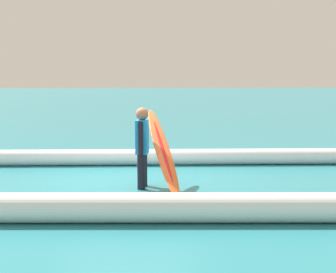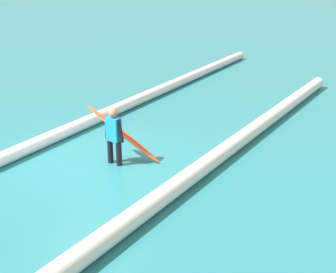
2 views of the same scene
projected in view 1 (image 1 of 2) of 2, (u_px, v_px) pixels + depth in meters
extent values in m
plane|color=teal|center=(127.00, 181.00, 9.20)|extent=(197.63, 197.63, 0.00)
cylinder|color=black|center=(143.00, 169.00, 8.74)|extent=(0.14, 0.14, 0.60)
cylinder|color=black|center=(141.00, 172.00, 8.46)|extent=(0.14, 0.14, 0.60)
cube|color=#198CD8|center=(142.00, 137.00, 8.53)|extent=(0.25, 0.36, 0.58)
sphere|color=#AC6649|center=(142.00, 114.00, 8.49)|extent=(0.22, 0.22, 0.22)
cylinder|color=black|center=(144.00, 135.00, 8.74)|extent=(0.09, 0.12, 0.56)
cylinder|color=black|center=(141.00, 138.00, 8.32)|extent=(0.09, 0.18, 0.56)
ellipsoid|color=#E55926|center=(163.00, 151.00, 8.53)|extent=(0.63, 1.92, 1.34)
ellipsoid|color=red|center=(163.00, 150.00, 8.53)|extent=(0.40, 1.52, 1.08)
cylinder|color=white|center=(258.00, 157.00, 10.96)|extent=(21.80, 1.12, 0.35)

